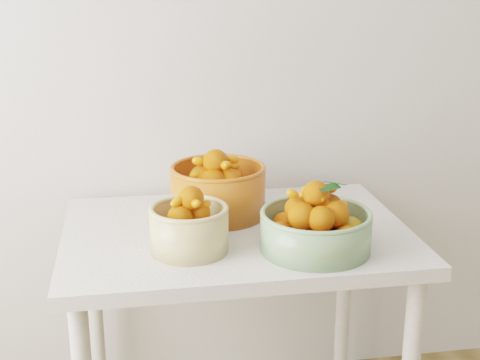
# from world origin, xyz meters

# --- Properties ---
(table) EXTENTS (1.00, 0.70, 0.75)m
(table) POSITION_xyz_m (-0.23, 1.60, 0.65)
(table) COLOR silver
(table) RESTS_ON ground
(bowl_cream) EXTENTS (0.27, 0.27, 0.18)m
(bowl_cream) POSITION_xyz_m (-0.37, 1.47, 0.82)
(bowl_cream) COLOR tan
(bowl_cream) RESTS_ON table
(bowl_green) EXTENTS (0.38, 0.38, 0.19)m
(bowl_green) POSITION_xyz_m (-0.04, 1.42, 0.82)
(bowl_green) COLOR gray
(bowl_green) RESTS_ON table
(bowl_orange) EXTENTS (0.37, 0.37, 0.21)m
(bowl_orange) POSITION_xyz_m (-0.26, 1.73, 0.83)
(bowl_orange) COLOR #C25217
(bowl_orange) RESTS_ON table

